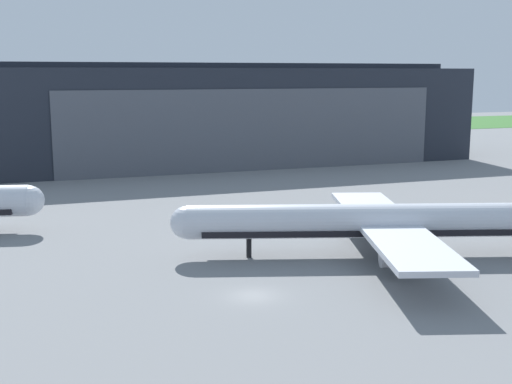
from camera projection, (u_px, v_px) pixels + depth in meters
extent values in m
plane|color=slate|center=(253.00, 296.00, 58.11)|extent=(440.00, 440.00, 0.00)
cube|color=#3B7131|center=(82.00, 134.00, 213.33)|extent=(440.00, 56.00, 0.08)
cube|color=#232833|center=(231.00, 115.00, 146.46)|extent=(103.21, 33.20, 20.38)
cube|color=#4C515B|center=(257.00, 130.00, 131.30)|extent=(78.44, 0.30, 16.30)
cube|color=#232833|center=(231.00, 66.00, 144.53)|extent=(103.21, 7.97, 1.20)
sphere|color=silver|center=(29.00, 200.00, 80.94)|extent=(3.72, 3.72, 3.72)
cylinder|color=silver|center=(380.00, 221.00, 70.17)|extent=(40.38, 15.78, 3.63)
sphere|color=silver|center=(187.00, 222.00, 69.38)|extent=(3.48, 3.48, 3.48)
cube|color=black|center=(379.00, 230.00, 70.35)|extent=(37.25, 14.83, 0.63)
cube|color=silver|center=(369.00, 207.00, 79.49)|extent=(11.29, 17.93, 0.56)
cube|color=silver|center=(411.00, 248.00, 61.08)|extent=(11.29, 17.93, 0.56)
cylinder|color=gray|center=(364.00, 220.00, 78.37)|extent=(3.88, 2.93, 1.99)
cylinder|color=gray|center=(398.00, 257.00, 62.60)|extent=(3.88, 2.93, 1.99)
cylinder|color=black|center=(249.00, 248.00, 70.14)|extent=(0.56, 0.56, 2.05)
cylinder|color=black|center=(390.00, 242.00, 72.61)|extent=(0.56, 0.56, 2.05)
cylinder|color=black|center=(399.00, 251.00, 68.87)|extent=(0.56, 0.56, 2.05)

